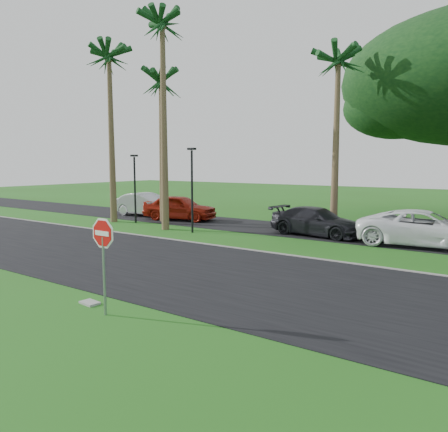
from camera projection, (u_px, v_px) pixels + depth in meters
The scene contains 16 objects.
ground at pixel (170, 285), 13.80m from camera, with size 120.00×120.00×0.00m, color #225816.
road at pixel (208, 272), 15.43m from camera, with size 120.00×8.00×0.02m, color black.
parking_strip at pixel (323, 233), 23.97m from camera, with size 120.00×5.00×0.02m, color black.
curb at pixel (265, 252), 18.72m from camera, with size 120.00×0.12×0.06m, color gray.
stop_sign_near at pixel (103, 246), 10.86m from camera, with size 1.05×0.07×2.62m.
palm_left_far at pixel (109, 61), 27.28m from camera, with size 5.00×5.00×11.50m.
palm_left_mid at pixel (161, 86), 27.67m from camera, with size 5.00×5.00×10.00m.
palm_left_near at pixel (162, 29), 23.92m from camera, with size 5.00×5.00×12.50m.
palm_center at pixel (338, 66), 24.08m from camera, with size 5.00×5.00×10.50m.
streetlight_left at pixel (135, 184), 27.77m from camera, with size 0.45×0.25×4.34m.
streetlight_right at pixel (192, 185), 23.81m from camera, with size 0.45×0.25×4.64m.
car_silver at pixel (147, 205), 31.41m from camera, with size 1.74×4.99×1.64m, color #B6B7BD.
car_red at pixel (180, 208), 29.21m from camera, with size 1.99×4.95×1.69m, color maroon.
car_dark at pixel (317, 222), 23.01m from camera, with size 2.07×5.09×1.48m, color black.
car_minivan at pixel (425, 229), 20.00m from camera, with size 2.74×5.94×1.65m, color white.
utility_slab at pixel (90, 303), 11.93m from camera, with size 0.55×0.35×0.06m, color gray.
Camera 1 is at (9.09, -10.04, 3.84)m, focal length 35.00 mm.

